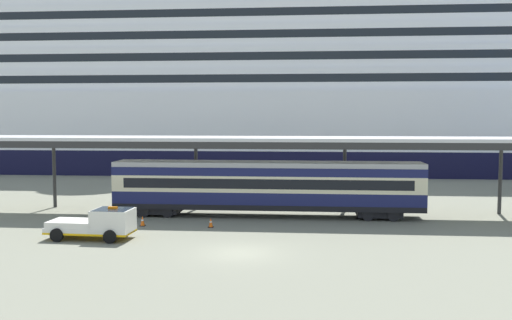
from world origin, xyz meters
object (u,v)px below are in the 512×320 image
Objects in this scene: traffic_cone_near at (211,223)px; traffic_cone_mid at (143,221)px; cruise_ship at (145,76)px; service_truck at (98,223)px; train_carriage at (267,186)px.

traffic_cone_near is 0.94× the size of traffic_cone_mid.
cruise_ship is 49.44m from service_truck.
service_truck reaches higher than traffic_cone_mid.
traffic_cone_near is 4.73m from traffic_cone_mid.
service_truck is 4.49m from traffic_cone_mid.
service_truck is (10.63, -46.70, -12.26)m from cruise_ship.
cruise_ship reaches higher than service_truck.
service_truck is at bearing -77.18° from cruise_ship.
traffic_cone_mid is (12.11, -42.50, -12.90)m from cruise_ship.
traffic_cone_near is (6.20, 4.12, -0.66)m from service_truck.
train_carriage is at bearing 51.37° from traffic_cone_near.
traffic_cone_near is at bearing -0.93° from traffic_cone_mid.
traffic_cone_near is at bearing -68.43° from cruise_ship.
service_truck is at bearing -146.45° from traffic_cone_near.
train_carriage reaches higher than traffic_cone_near.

